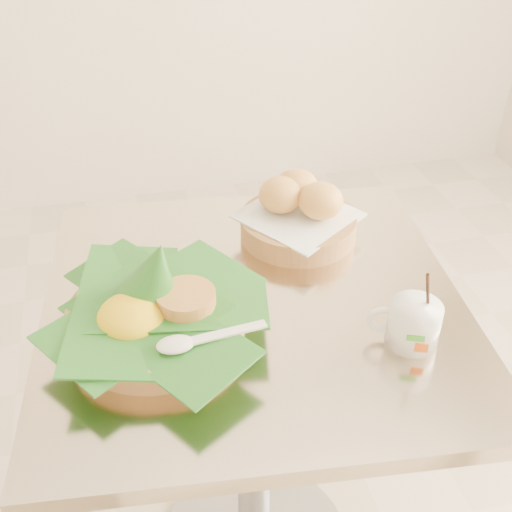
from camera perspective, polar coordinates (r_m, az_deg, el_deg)
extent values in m
cylinder|color=gray|center=(1.35, -0.19, -16.39)|extent=(0.07, 0.07, 0.69)
cube|color=beige|center=(1.09, -0.23, -4.41)|extent=(0.77, 0.77, 0.03)
cylinder|color=#A07944|center=(1.02, -8.87, -5.64)|extent=(0.28, 0.28, 0.05)
cone|color=#225D1A|center=(0.98, -9.05, -1.45)|extent=(0.17, 0.16, 0.14)
ellipsoid|color=yellow|center=(0.99, -11.02, -5.31)|extent=(0.10, 0.10, 0.06)
cylinder|color=#CC9347|center=(0.99, -6.23, -3.82)|extent=(0.09, 0.09, 0.03)
cylinder|color=#A07944|center=(1.23, 3.76, 2.70)|extent=(0.22, 0.22, 0.04)
cube|color=white|center=(1.22, 3.80, 3.63)|extent=(0.26, 0.26, 0.01)
ellipsoid|color=#BE7F2B|center=(1.21, 2.21, 5.46)|extent=(0.08, 0.08, 0.07)
ellipsoid|color=#BE7F2B|center=(1.20, 5.77, 4.90)|extent=(0.08, 0.08, 0.07)
ellipsoid|color=#BE7F2B|center=(1.24, 3.62, 6.13)|extent=(0.08, 0.08, 0.07)
cylinder|color=white|center=(1.01, 13.84, -5.87)|extent=(0.08, 0.08, 0.07)
torus|color=white|center=(1.00, 11.26, -5.61)|extent=(0.05, 0.03, 0.05)
cylinder|color=#422413|center=(0.99, 14.08, -4.52)|extent=(0.07, 0.07, 0.01)
cylinder|color=black|center=(0.98, 15.02, -3.42)|extent=(0.04, 0.03, 0.10)
cube|color=green|center=(0.97, 14.01, -7.13)|extent=(0.03, 0.01, 0.01)
cube|color=orange|center=(0.99, 14.49, -7.93)|extent=(0.02, 0.01, 0.02)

